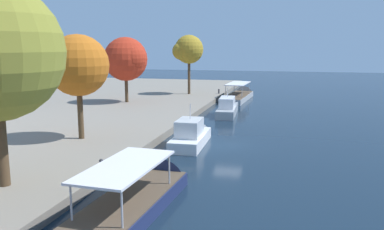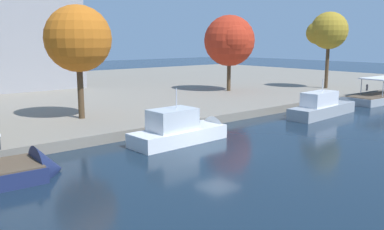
{
  "view_description": "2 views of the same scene",
  "coord_description": "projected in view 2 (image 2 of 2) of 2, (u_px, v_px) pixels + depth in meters",
  "views": [
    {
      "loc": [
        -34.5,
        -5.45,
        8.9
      ],
      "look_at": [
        -1.72,
        2.92,
        2.98
      ],
      "focal_mm": 36.92,
      "sensor_mm": 36.0,
      "label": 1
    },
    {
      "loc": [
        -18.13,
        -19.05,
        7.17
      ],
      "look_at": [
        0.56,
        3.33,
        1.83
      ],
      "focal_mm": 38.61,
      "sensor_mm": 36.0,
      "label": 2
    }
  ],
  "objects": [
    {
      "name": "motor_yacht_2",
      "position": [
        184.0,
        133.0,
        29.41
      ],
      "size": [
        8.29,
        2.82,
        4.82
      ],
      "rotation": [
        0.0,
        0.0,
        0.04
      ],
      "color": "white",
      "rests_on": "ground_plane"
    },
    {
      "name": "dock_promenade",
      "position": [
        36.0,
        94.0,
        52.5
      ],
      "size": [
        120.0,
        55.0,
        0.74
      ],
      "primitive_type": "cube",
      "color": "gray",
      "rests_on": "ground_plane"
    },
    {
      "name": "mooring_bollard_1",
      "position": [
        367.0,
        87.0,
        52.79
      ],
      "size": [
        0.27,
        0.27,
        0.83
      ],
      "color": "#2D2D33",
      "rests_on": "dock_promenade"
    },
    {
      "name": "ground_plane",
      "position": [
        218.0,
        150.0,
        27.1
      ],
      "size": [
        220.0,
        220.0,
        0.0
      ],
      "primitive_type": "plane",
      "color": "#142333"
    },
    {
      "name": "motor_yacht_3",
      "position": [
        325.0,
        108.0,
        39.58
      ],
      "size": [
        9.97,
        2.89,
        4.23
      ],
      "rotation": [
        0.0,
        0.0,
        0.07
      ],
      "color": "#9EA3A8",
      "rests_on": "ground_plane"
    },
    {
      "name": "tree_3",
      "position": [
        326.0,
        32.0,
        54.34
      ],
      "size": [
        4.87,
        5.09,
        10.05
      ],
      "color": "#4C3823",
      "rests_on": "dock_promenade"
    },
    {
      "name": "tree_0",
      "position": [
        231.0,
        41.0,
        51.42
      ],
      "size": [
        6.34,
        6.42,
        9.47
      ],
      "color": "#4C3823",
      "rests_on": "dock_promenade"
    },
    {
      "name": "tree_2",
      "position": [
        78.0,
        40.0,
        33.06
      ],
      "size": [
        5.37,
        5.37,
        9.2
      ],
      "color": "#4C3823",
      "rests_on": "dock_promenade"
    }
  ]
}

